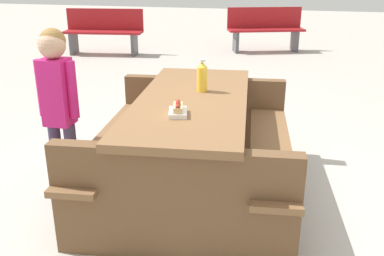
{
  "coord_description": "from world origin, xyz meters",
  "views": [
    {
      "loc": [
        2.8,
        0.71,
        1.61
      ],
      "look_at": [
        0.0,
        0.0,
        0.52
      ],
      "focal_mm": 40.33,
      "sensor_mm": 36.0,
      "label": 1
    }
  ],
  "objects_px": {
    "park_bench_mid": "(104,31)",
    "park_bench_far": "(265,28)",
    "soda_bottle": "(202,77)",
    "hotdog_tray": "(178,110)",
    "picnic_table": "(192,138)",
    "child_in_coat": "(57,93)"
  },
  "relations": [
    {
      "from": "park_bench_mid",
      "to": "park_bench_far",
      "type": "bearing_deg",
      "value": 109.76
    },
    {
      "from": "soda_bottle",
      "to": "park_bench_far",
      "type": "bearing_deg",
      "value": -179.57
    },
    {
      "from": "park_bench_mid",
      "to": "hotdog_tray",
      "type": "bearing_deg",
      "value": 29.42
    },
    {
      "from": "soda_bottle",
      "to": "park_bench_mid",
      "type": "bearing_deg",
      "value": -147.57
    },
    {
      "from": "hotdog_tray",
      "to": "picnic_table",
      "type": "bearing_deg",
      "value": -178.97
    },
    {
      "from": "hotdog_tray",
      "to": "park_bench_mid",
      "type": "height_order",
      "value": "park_bench_mid"
    },
    {
      "from": "picnic_table",
      "to": "child_in_coat",
      "type": "relative_size",
      "value": 1.59
    },
    {
      "from": "soda_bottle",
      "to": "park_bench_far",
      "type": "distance_m",
      "value": 5.85
    },
    {
      "from": "picnic_table",
      "to": "hotdog_tray",
      "type": "distance_m",
      "value": 0.51
    },
    {
      "from": "child_in_coat",
      "to": "park_bench_far",
      "type": "relative_size",
      "value": 0.79
    },
    {
      "from": "soda_bottle",
      "to": "hotdog_tray",
      "type": "distance_m",
      "value": 0.57
    },
    {
      "from": "child_in_coat",
      "to": "park_bench_far",
      "type": "xyz_separation_m",
      "value": [
        -6.25,
        0.9,
        -0.34
      ]
    },
    {
      "from": "picnic_table",
      "to": "park_bench_far",
      "type": "xyz_separation_m",
      "value": [
        -6.02,
        -0.01,
        0.0
      ]
    },
    {
      "from": "picnic_table",
      "to": "soda_bottle",
      "type": "distance_m",
      "value": 0.45
    },
    {
      "from": "child_in_coat",
      "to": "hotdog_tray",
      "type": "bearing_deg",
      "value": 80.36
    },
    {
      "from": "child_in_coat",
      "to": "park_bench_mid",
      "type": "distance_m",
      "value": 5.59
    },
    {
      "from": "picnic_table",
      "to": "park_bench_far",
      "type": "relative_size",
      "value": 1.26
    },
    {
      "from": "picnic_table",
      "to": "soda_bottle",
      "type": "height_order",
      "value": "soda_bottle"
    },
    {
      "from": "child_in_coat",
      "to": "park_bench_far",
      "type": "distance_m",
      "value": 6.32
    },
    {
      "from": "child_in_coat",
      "to": "park_bench_mid",
      "type": "relative_size",
      "value": 0.8
    },
    {
      "from": "park_bench_far",
      "to": "picnic_table",
      "type": "bearing_deg",
      "value": 0.14
    },
    {
      "from": "picnic_table",
      "to": "child_in_coat",
      "type": "bearing_deg",
      "value": -76.16
    }
  ]
}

